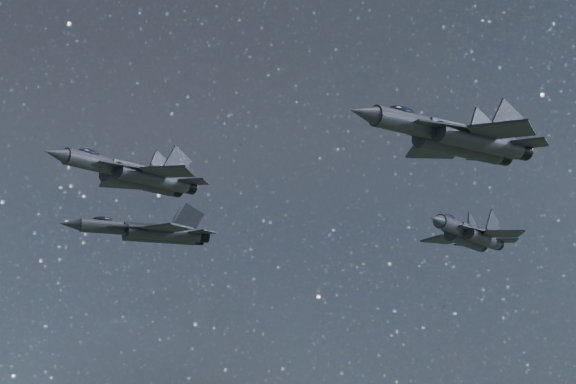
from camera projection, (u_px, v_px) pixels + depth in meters
jet_lead at (134, 174)px, 78.73m from camera, size 15.33×10.36×3.86m
jet_left at (150, 232)px, 99.91m from camera, size 16.18×11.15×4.06m
jet_right at (456, 137)px, 70.20m from camera, size 17.34×12.27×4.40m
jet_slot at (469, 234)px, 92.42m from camera, size 14.92×9.76×3.85m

